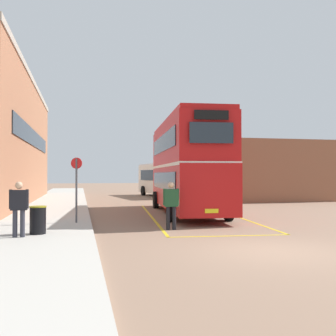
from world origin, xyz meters
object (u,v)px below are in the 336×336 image
object	(u,v)px
pedestrian_waiting_near	(19,205)
pedestrian_boarding	(171,202)
litter_bin	(38,220)
double_decker_bus	(186,165)
bus_stop_sign	(76,183)
single_deck_bus	(165,179)

from	to	relation	value
pedestrian_waiting_near	pedestrian_boarding	bearing A→B (deg)	16.19
pedestrian_boarding	litter_bin	distance (m)	4.63
double_decker_bus	pedestrian_boarding	xyz separation A→B (m)	(-2.13, -5.60, -1.50)
double_decker_bus	bus_stop_sign	size ratio (longest dim) A/B	4.30
double_decker_bus	bus_stop_sign	bearing A→B (deg)	-145.56
bus_stop_sign	litter_bin	bearing A→B (deg)	-112.90
pedestrian_boarding	litter_bin	world-z (taller)	pedestrian_boarding
double_decker_bus	single_deck_bus	xyz separation A→B (m)	(2.16, 15.27, -0.88)
litter_bin	bus_stop_sign	distance (m)	3.17
pedestrian_boarding	double_decker_bus	bearing A→B (deg)	69.21
single_deck_bus	bus_stop_sign	world-z (taller)	single_deck_bus
litter_bin	double_decker_bus	bearing A→B (deg)	44.37
double_decker_bus	single_deck_bus	world-z (taller)	double_decker_bus
bus_stop_sign	pedestrian_waiting_near	bearing A→B (deg)	-116.60
single_deck_bus	pedestrian_waiting_near	size ratio (longest dim) A/B	5.42
litter_bin	pedestrian_waiting_near	bearing A→B (deg)	-131.71
single_deck_bus	bus_stop_sign	distance (m)	20.52
pedestrian_waiting_near	litter_bin	distance (m)	0.90
single_deck_bus	litter_bin	size ratio (longest dim) A/B	10.25
pedestrian_boarding	bus_stop_sign	world-z (taller)	bus_stop_sign
single_deck_bus	double_decker_bus	bearing A→B (deg)	-98.04
double_decker_bus	litter_bin	bearing A→B (deg)	-135.63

